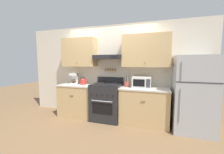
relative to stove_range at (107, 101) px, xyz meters
The scene contains 10 objects.
ground_plane 0.57m from the stove_range, 90.00° to the right, with size 16.00×16.00×0.00m, color brown.
wall_back 1.02m from the stove_range, 82.69° to the left, with size 5.20×0.46×2.55m.
counter_left 0.89m from the stove_range, behind, with size 1.01×0.64×0.90m.
counter_right 0.97m from the stove_range, ahead, with size 1.17×0.64×0.90m.
stove_range is the anchor object (origin of this frame).
refrigerator 2.04m from the stove_range, ahead, with size 0.80×0.74×1.66m.
tea_kettle 0.90m from the stove_range, behind, with size 0.21×0.17×0.23m.
coffee_maker 1.19m from the stove_range, behind, with size 0.18×0.24×0.32m.
microwave 1.06m from the stove_range, ahead, with size 0.45×0.38×0.27m.
utensil_crock 0.71m from the stove_range, ahead, with size 0.13×0.13×0.29m.
Camera 1 is at (1.20, -3.07, 1.50)m, focal length 22.00 mm.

